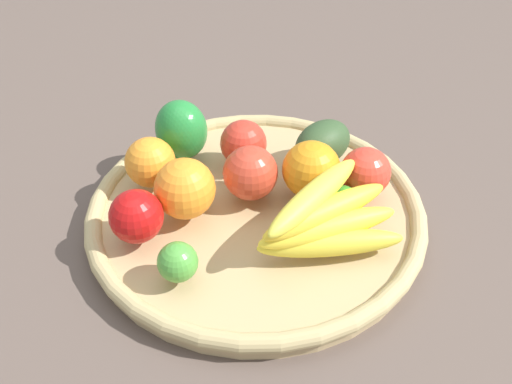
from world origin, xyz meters
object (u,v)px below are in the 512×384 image
object	(u,v)px
apple_0	(243,143)
banana_bunch	(324,220)
orange_1	(150,162)
orange_2	(185,189)
apple_1	(250,173)
apple_2	(136,216)
bell_pepper	(181,130)
orange_0	(311,170)
avocado	(323,143)
lime_1	(178,262)
apple_3	(365,172)
lime_0	(342,200)

from	to	relation	value
apple_0	banana_bunch	xyz separation A→B (m)	(-0.18, 0.07, 0.00)
orange_1	orange_2	world-z (taller)	orange_2
apple_1	apple_2	world-z (taller)	apple_1
orange_2	bell_pepper	xyz separation A→B (m)	(0.09, -0.09, 0.00)
apple_1	orange_0	world-z (taller)	orange_0
apple_0	orange_0	world-z (taller)	orange_0
apple_0	bell_pepper	world-z (taller)	bell_pepper
apple_0	orange_0	xyz separation A→B (m)	(-0.12, -0.00, 0.01)
orange_0	apple_1	bearing A→B (deg)	41.17
apple_1	apple_2	bearing A→B (deg)	68.89
avocado	orange_0	bearing A→B (deg)	111.45
apple_1	avocado	distance (m)	0.13
orange_1	orange_2	xyz separation A→B (m)	(-0.08, 0.02, 0.01)
lime_1	apple_2	distance (m)	0.09
apple_0	orange_1	bearing A→B (deg)	58.63
apple_3	lime_1	size ratio (longest dim) A/B	1.41
apple_0	orange_1	size ratio (longest dim) A/B	0.96
apple_1	bell_pepper	bearing A→B (deg)	-3.91
orange_2	apple_2	world-z (taller)	orange_2
apple_2	lime_1	bearing A→B (deg)	168.50
apple_3	bell_pepper	xyz separation A→B (m)	(0.25, 0.09, 0.01)
apple_3	apple_2	world-z (taller)	same
lime_0	apple_2	size ratio (longest dim) A/B	0.60
orange_0	bell_pepper	bearing A→B (deg)	12.76
apple_0	apple_2	xyz separation A→B (m)	(0.00, 0.20, 0.00)
lime_0	orange_0	xyz separation A→B (m)	(0.06, -0.01, 0.02)
orange_1	bell_pepper	distance (m)	0.08
banana_bunch	lime_0	size ratio (longest dim) A/B	4.55
orange_1	lime_1	xyz separation A→B (m)	(-0.15, 0.11, -0.01)
apple_3	lime_1	bearing A→B (deg)	71.56
apple_2	lime_0	bearing A→B (deg)	-131.63
lime_1	orange_2	bearing A→B (deg)	-51.17
apple_0	lime_0	world-z (taller)	apple_0
lime_0	orange_2	bearing A→B (deg)	38.22
apple_1	orange_1	size ratio (longest dim) A/B	1.06
banana_bunch	orange_0	distance (m)	0.10
lime_0	avocado	xyz separation A→B (m)	(0.08, -0.08, 0.01)
lime_1	apple_2	world-z (taller)	apple_2
apple_3	orange_0	bearing A→B (deg)	39.55
apple_1	orange_1	distance (m)	0.14
lime_1	apple_2	xyz separation A→B (m)	(0.09, -0.02, 0.01)
orange_1	apple_3	bearing A→B (deg)	-145.74
apple_1	orange_2	bearing A→B (deg)	61.66
apple_3	bell_pepper	bearing A→B (deg)	19.81
orange_1	apple_2	size ratio (longest dim) A/B	1.03
orange_1	bell_pepper	bearing A→B (deg)	-81.48
avocado	orange_0	world-z (taller)	orange_0
avocado	orange_1	bearing A→B (deg)	50.03
lime_1	orange_1	bearing A→B (deg)	-34.55
avocado	apple_0	bearing A→B (deg)	39.80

